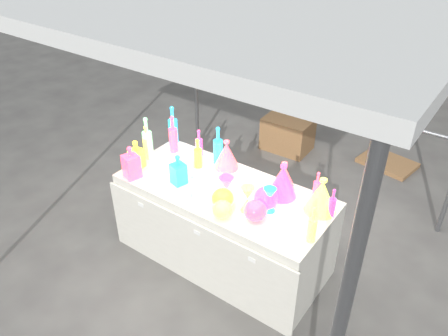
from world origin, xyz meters
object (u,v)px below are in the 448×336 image
Objects in this scene: cardboard_box_closed at (288,134)px; lampshade_0 at (227,154)px; globe_0 at (223,199)px; display_table at (223,224)px; decanter_0 at (136,154)px.

lampshade_0 is at bearing -81.47° from cardboard_box_closed.
globe_0 is (0.62, -2.26, 0.61)m from cardboard_box_closed.
cardboard_box_closed is (-0.49, 2.07, -0.16)m from display_table.
cardboard_box_closed is 3.40× the size of globe_0.
lampshade_0 is at bearing 122.39° from globe_0.
globe_0 is 0.57m from lampshade_0.
cardboard_box_closed is at bearing 74.09° from decanter_0.
display_table is 10.71× the size of globe_0.
lampshade_0 is (-0.30, 0.48, 0.06)m from globe_0.
cardboard_box_closed is at bearing 85.43° from lampshade_0.
display_table is at bearing 4.10° from decanter_0.
decanter_0 is at bearing -158.85° from lampshade_0.
decanter_0 reaches higher than cardboard_box_closed.
decanter_0 reaches higher than display_table.
globe_0 is (0.94, -0.02, -0.06)m from decanter_0.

